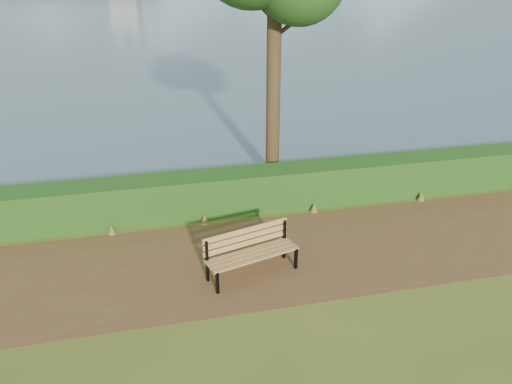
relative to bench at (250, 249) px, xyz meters
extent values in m
plane|color=#475919|center=(0.48, 0.15, -0.53)|extent=(140.00, 140.00, 0.00)
cube|color=brown|center=(0.48, 0.45, -0.53)|extent=(40.00, 3.40, 0.01)
cube|color=#154914|center=(0.48, 2.75, -0.03)|extent=(32.00, 0.85, 1.00)
cube|color=black|center=(-0.74, -0.54, -0.30)|extent=(0.07, 0.07, 0.46)
cube|color=black|center=(-0.86, -0.11, -0.09)|extent=(0.07, 0.07, 0.88)
cube|color=black|center=(-0.80, -0.33, -0.10)|extent=(0.19, 0.53, 0.05)
cube|color=black|center=(0.91, -0.07, -0.30)|extent=(0.07, 0.07, 0.46)
cube|color=black|center=(0.79, 0.36, -0.09)|extent=(0.07, 0.07, 0.88)
cube|color=black|center=(0.85, 0.14, -0.10)|extent=(0.19, 0.53, 0.05)
cube|color=#AC7042|center=(0.08, -0.28, -0.07)|extent=(1.79, 0.59, 0.04)
cube|color=#AC7042|center=(0.04, -0.15, -0.07)|extent=(1.79, 0.59, 0.04)
cube|color=#AC7042|center=(0.01, -0.03, -0.07)|extent=(1.79, 0.59, 0.04)
cube|color=#AC7042|center=(-0.03, 0.10, -0.07)|extent=(1.79, 0.59, 0.04)
cube|color=#AC7042|center=(-0.04, 0.15, 0.05)|extent=(1.78, 0.54, 0.11)
cube|color=#AC7042|center=(-0.04, 0.15, 0.19)|extent=(1.78, 0.54, 0.11)
cube|color=#AC7042|center=(-0.04, 0.15, 0.34)|extent=(1.78, 0.54, 0.11)
cylinder|color=#312014|center=(1.63, 4.53, 2.87)|extent=(0.38, 0.38, 6.79)
cylinder|color=#312014|center=(2.06, 4.53, 3.62)|extent=(0.99, 0.11, 0.74)
cylinder|color=#312014|center=(1.26, 4.62, 4.09)|extent=(0.77, 0.36, 0.68)
camera|label=1|loc=(-1.76, -8.11, 5.07)|focal=35.00mm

